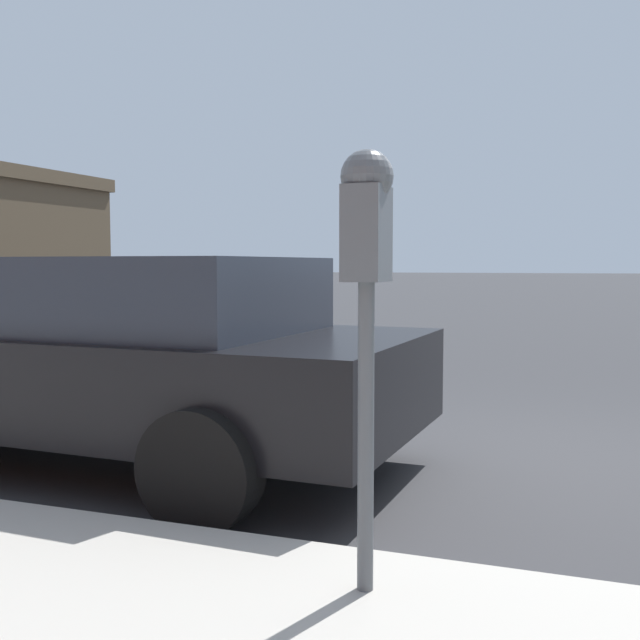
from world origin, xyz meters
TOP-DOWN VIEW (x-y plane):
  - ground_plane at (0.00, 0.00)m, footprint 220.00×220.00m
  - parking_meter at (-2.58, 0.49)m, footprint 0.21×0.19m
  - car_black at (-0.92, 2.81)m, footprint 2.20×4.34m

SIDE VIEW (x-z plane):
  - ground_plane at x=0.00m, z-range 0.00..0.00m
  - car_black at x=-0.92m, z-range 0.05..1.44m
  - parking_meter at x=-2.58m, z-range 0.58..2.18m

